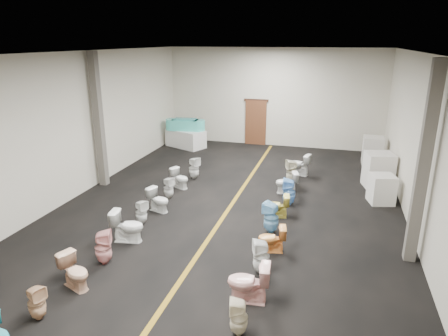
{
  "coord_description": "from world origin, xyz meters",
  "views": [
    {
      "loc": [
        2.86,
        -10.49,
        4.84
      ],
      "look_at": [
        -0.4,
        1.0,
        0.98
      ],
      "focal_mm": 32.0,
      "sensor_mm": 36.0,
      "label": 1
    }
  ],
  "objects_px": {
    "toilet_left_7": "(169,188)",
    "toilet_right_7": "(277,206)",
    "toilet_left_1": "(37,303)",
    "toilet_right_6": "(271,218)",
    "appliance_crate_c": "(375,165)",
    "toilet_left_9": "(194,168)",
    "appliance_crate_b": "(378,170)",
    "toilet_right_4": "(261,257)",
    "toilet_right_2": "(239,317)",
    "bathtub": "(185,124)",
    "appliance_crate_d": "(373,150)",
    "display_table": "(186,138)",
    "toilet_right_9": "(287,183)",
    "toilet_right_5": "(272,239)",
    "toilet_left_3": "(103,247)",
    "toilet_left_2": "(75,272)",
    "toilet_left_4": "(128,226)",
    "toilet_left_6": "(159,200)",
    "appliance_crate_a": "(382,189)",
    "toilet_left_8": "(180,178)",
    "toilet_right_8": "(289,192)",
    "toilet_left_5": "(141,212)",
    "toilet_right_3": "(248,282)",
    "toilet_right_11": "(299,164)",
    "toilet_right_10": "(292,172)"
  },
  "relations": [
    {
      "from": "toilet_left_1",
      "to": "toilet_left_7",
      "type": "relative_size",
      "value": 0.97
    },
    {
      "from": "toilet_right_9",
      "to": "toilet_left_4",
      "type": "bearing_deg",
      "value": -54.57
    },
    {
      "from": "toilet_left_4",
      "to": "toilet_right_11",
      "type": "relative_size",
      "value": 0.99
    },
    {
      "from": "appliance_crate_c",
      "to": "toilet_left_6",
      "type": "relative_size",
      "value": 1.21
    },
    {
      "from": "toilet_left_8",
      "to": "toilet_right_4",
      "type": "height_order",
      "value": "toilet_right_4"
    },
    {
      "from": "display_table",
      "to": "toilet_right_9",
      "type": "relative_size",
      "value": 2.53
    },
    {
      "from": "toilet_left_7",
      "to": "toilet_right_7",
      "type": "relative_size",
      "value": 1.03
    },
    {
      "from": "toilet_right_8",
      "to": "toilet_right_10",
      "type": "xyz_separation_m",
      "value": [
        -0.14,
        1.95,
        0.01
      ]
    },
    {
      "from": "bathtub",
      "to": "toilet_right_2",
      "type": "xyz_separation_m",
      "value": [
        5.4,
        -11.51,
        -0.73
      ]
    },
    {
      "from": "toilet_right_2",
      "to": "bathtub",
      "type": "bearing_deg",
      "value": -167.65
    },
    {
      "from": "bathtub",
      "to": "toilet_right_3",
      "type": "xyz_separation_m",
      "value": [
        5.36,
        -10.58,
        -0.66
      ]
    },
    {
      "from": "toilet_left_2",
      "to": "toilet_right_6",
      "type": "bearing_deg",
      "value": -22.57
    },
    {
      "from": "appliance_crate_a",
      "to": "appliance_crate_d",
      "type": "relative_size",
      "value": 0.81
    },
    {
      "from": "appliance_crate_a",
      "to": "toilet_left_5",
      "type": "relative_size",
      "value": 1.31
    },
    {
      "from": "toilet_left_7",
      "to": "toilet_right_4",
      "type": "bearing_deg",
      "value": -113.5
    },
    {
      "from": "appliance_crate_c",
      "to": "toilet_right_7",
      "type": "relative_size",
      "value": 1.24
    },
    {
      "from": "toilet_left_1",
      "to": "toilet_right_6",
      "type": "distance_m",
      "value": 5.71
    },
    {
      "from": "bathtub",
      "to": "toilet_left_1",
      "type": "distance_m",
      "value": 12.27
    },
    {
      "from": "appliance_crate_b",
      "to": "toilet_right_11",
      "type": "xyz_separation_m",
      "value": [
        -2.71,
        0.55,
        -0.19
      ]
    },
    {
      "from": "appliance_crate_c",
      "to": "toilet_right_2",
      "type": "distance_m",
      "value": 9.96
    },
    {
      "from": "toilet_right_3",
      "to": "toilet_right_7",
      "type": "xyz_separation_m",
      "value": [
        -0.05,
        3.98,
        -0.07
      ]
    },
    {
      "from": "appliance_crate_b",
      "to": "toilet_right_4",
      "type": "bearing_deg",
      "value": -114.16
    },
    {
      "from": "toilet_left_8",
      "to": "toilet_right_6",
      "type": "distance_m",
      "value": 4.29
    },
    {
      "from": "toilet_right_6",
      "to": "toilet_right_9",
      "type": "xyz_separation_m",
      "value": [
        0.03,
        2.94,
        -0.06
      ]
    },
    {
      "from": "toilet_left_3",
      "to": "toilet_left_4",
      "type": "height_order",
      "value": "toilet_left_4"
    },
    {
      "from": "toilet_right_2",
      "to": "toilet_right_8",
      "type": "distance_m",
      "value": 5.89
    },
    {
      "from": "appliance_crate_d",
      "to": "toilet_right_6",
      "type": "relative_size",
      "value": 1.32
    },
    {
      "from": "toilet_right_6",
      "to": "display_table",
      "type": "bearing_deg",
      "value": -126.96
    },
    {
      "from": "toilet_right_8",
      "to": "toilet_right_9",
      "type": "xyz_separation_m",
      "value": [
        -0.2,
        0.98,
        -0.06
      ]
    },
    {
      "from": "toilet_right_8",
      "to": "bathtub",
      "type": "bearing_deg",
      "value": -138.37
    },
    {
      "from": "toilet_left_7",
      "to": "toilet_left_8",
      "type": "relative_size",
      "value": 1.02
    },
    {
      "from": "toilet_right_7",
      "to": "toilet_left_1",
      "type": "bearing_deg",
      "value": -41.67
    },
    {
      "from": "display_table",
      "to": "toilet_left_1",
      "type": "bearing_deg",
      "value": -81.49
    },
    {
      "from": "appliance_crate_c",
      "to": "toilet_right_5",
      "type": "relative_size",
      "value": 1.28
    },
    {
      "from": "toilet_left_7",
      "to": "appliance_crate_d",
      "type": "bearing_deg",
      "value": -28.75
    },
    {
      "from": "toilet_left_1",
      "to": "toilet_right_6",
      "type": "xyz_separation_m",
      "value": [
        3.49,
        4.53,
        0.08
      ]
    },
    {
      "from": "toilet_right_3",
      "to": "toilet_right_11",
      "type": "distance_m",
      "value": 7.91
    },
    {
      "from": "toilet_left_3",
      "to": "toilet_right_2",
      "type": "height_order",
      "value": "toilet_left_3"
    },
    {
      "from": "toilet_left_3",
      "to": "toilet_right_8",
      "type": "bearing_deg",
      "value": -61.76
    },
    {
      "from": "toilet_left_4",
      "to": "toilet_right_7",
      "type": "bearing_deg",
      "value": -63.25
    },
    {
      "from": "display_table",
      "to": "toilet_left_4",
      "type": "height_order",
      "value": "same"
    },
    {
      "from": "display_table",
      "to": "toilet_right_9",
      "type": "xyz_separation_m",
      "value": [
        5.33,
        -4.65,
        -0.04
      ]
    },
    {
      "from": "bathtub",
      "to": "toilet_left_2",
      "type": "distance_m",
      "value": 11.28
    },
    {
      "from": "appliance_crate_b",
      "to": "toilet_left_8",
      "type": "height_order",
      "value": "appliance_crate_b"
    },
    {
      "from": "toilet_right_7",
      "to": "toilet_right_2",
      "type": "bearing_deg",
      "value": -8.28
    },
    {
      "from": "toilet_left_6",
      "to": "toilet_right_9",
      "type": "height_order",
      "value": "toilet_right_9"
    },
    {
      "from": "display_table",
      "to": "toilet_left_3",
      "type": "relative_size",
      "value": 2.26
    },
    {
      "from": "appliance_crate_c",
      "to": "toilet_left_9",
      "type": "relative_size",
      "value": 1.05
    },
    {
      "from": "appliance_crate_b",
      "to": "appliance_crate_a",
      "type": "bearing_deg",
      "value": -90.0
    },
    {
      "from": "appliance_crate_b",
      "to": "toilet_left_7",
      "type": "xyz_separation_m",
      "value": [
        -6.47,
        -2.89,
        -0.25
      ]
    }
  ]
}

